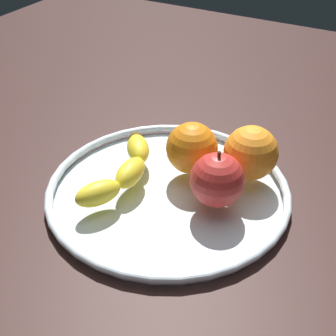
# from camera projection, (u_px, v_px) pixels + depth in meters

# --- Properties ---
(ground_plane) EXTENTS (1.62, 1.62, 0.04)m
(ground_plane) POSITION_uv_depth(u_px,v_px,m) (168.00, 205.00, 0.69)
(ground_plane) COLOR #301B18
(fruit_bowl) EXTENTS (0.35, 0.35, 0.02)m
(fruit_bowl) POSITION_uv_depth(u_px,v_px,m) (168.00, 190.00, 0.67)
(fruit_bowl) COLOR silver
(fruit_bowl) RESTS_ON ground_plane
(banana) EXTENTS (0.19, 0.08, 0.03)m
(banana) POSITION_uv_depth(u_px,v_px,m) (124.00, 169.00, 0.67)
(banana) COLOR yellow
(banana) RESTS_ON fruit_bowl
(apple) EXTENTS (0.07, 0.07, 0.08)m
(apple) POSITION_uv_depth(u_px,v_px,m) (218.00, 179.00, 0.62)
(apple) COLOR red
(apple) RESTS_ON fruit_bowl
(orange_front_left) EXTENTS (0.08, 0.08, 0.08)m
(orange_front_left) POSITION_uv_depth(u_px,v_px,m) (192.00, 148.00, 0.68)
(orange_front_left) COLOR orange
(orange_front_left) RESTS_ON fruit_bowl
(orange_back_left) EXTENTS (0.08, 0.08, 0.08)m
(orange_back_left) POSITION_uv_depth(u_px,v_px,m) (251.00, 153.00, 0.66)
(orange_back_left) COLOR orange
(orange_back_left) RESTS_ON fruit_bowl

